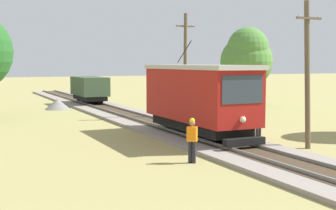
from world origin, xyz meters
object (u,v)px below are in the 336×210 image
red_tram (198,97)px  track_worker (192,138)px  utility_pole_near_tram (307,73)px  utility_pole_mid (185,65)px  freight_car (90,88)px  second_worker (259,118)px  tree_left_near (246,62)px  gravel_pile (57,104)px  tree_horizon (248,48)px

red_tram → track_worker: 5.95m
utility_pole_near_tram → utility_pole_mid: size_ratio=0.92×
red_tram → track_worker: size_ratio=4.79×
freight_car → second_worker: bearing=-81.3°
track_worker → tree_left_near: size_ratio=0.28×
gravel_pile → tree_left_near: bearing=-15.2°
freight_car → gravel_pile: 4.62m
tree_left_near → track_worker: bearing=-129.4°
freight_car → utility_pole_mid: (3.28, -13.14, 2.21)m
utility_pole_mid → freight_car: bearing=104.0°
freight_car → utility_pole_mid: size_ratio=0.71×
utility_pole_near_tram → track_worker: 6.79m
tree_horizon → tree_left_near: bearing=73.0°
freight_car → tree_horizon: bearing=-31.0°
second_worker → tree_left_near: (9.22, 14.60, 3.06)m
utility_pole_near_tram → utility_pole_mid: bearing=90.0°
freight_car → tree_left_near: tree_left_near is taller
utility_pole_mid → tree_horizon: size_ratio=1.03×
tree_left_near → utility_pole_mid: bearing=-147.0°
tree_left_near → tree_horizon: tree_horizon is taller
gravel_pile → tree_horizon: (15.98, -4.71, 4.77)m
utility_pole_near_tram → track_worker: (-6.29, -0.66, -2.49)m
second_worker → tree_horizon: 17.45m
red_tram → second_worker: 3.58m
freight_car → gravel_pile: (-3.54, -2.76, -1.10)m
red_tram → freight_car: bearing=90.0°
red_tram → track_worker: bearing=-121.1°
utility_pole_mid → tree_left_near: utility_pole_mid is taller
utility_pole_near_tram → track_worker: utility_pole_near_tram is taller
utility_pole_near_tram → tree_left_near: utility_pole_near_tram is taller
tree_horizon → track_worker: bearing=-129.7°
utility_pole_mid → second_worker: bearing=-89.8°
freight_car → utility_pole_near_tram: 25.70m
red_tram → utility_pole_near_tram: utility_pole_near_tram is taller
track_worker → tree_horizon: 24.54m
gravel_pile → track_worker: 23.33m
red_tram → track_worker: red_tram is taller
red_tram → gravel_pile: bearing=101.0°
freight_car → utility_pole_mid: utility_pole_mid is taller
utility_pole_mid → tree_left_near: 11.04m
freight_car → tree_left_near: bearing=-29.6°
red_tram → tree_horizon: size_ratio=1.20×
gravel_pile → red_tram: bearing=-79.0°
freight_car → tree_horizon: tree_horizon is taller
gravel_pile → second_worker: (6.85, -18.97, 0.53)m
tree_left_near → freight_car: bearing=150.4°
utility_pole_near_tram → track_worker: size_ratio=3.78×
gravel_pile → second_worker: bearing=-70.1°
gravel_pile → tree_left_near: (16.08, -4.38, 3.58)m
utility_pole_mid → tree_horizon: 10.86m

